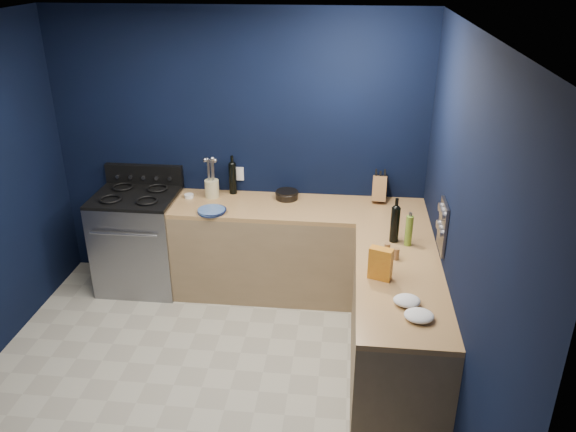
# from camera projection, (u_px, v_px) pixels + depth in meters

# --- Properties ---
(floor) EXTENTS (3.50, 3.50, 0.02)m
(floor) POSITION_uv_depth(u_px,v_px,m) (202.00, 388.00, 4.36)
(floor) COLOR #AAA794
(floor) RESTS_ON ground
(ceiling) EXTENTS (3.50, 3.50, 0.02)m
(ceiling) POSITION_uv_depth(u_px,v_px,m) (173.00, 28.00, 3.27)
(ceiling) COLOR silver
(ceiling) RESTS_ON ground
(wall_back) EXTENTS (3.50, 0.02, 2.60)m
(wall_back) POSITION_uv_depth(u_px,v_px,m) (239.00, 151.00, 5.40)
(wall_back) COLOR black
(wall_back) RESTS_ON ground
(wall_right) EXTENTS (0.02, 3.50, 2.60)m
(wall_right) POSITION_uv_depth(u_px,v_px,m) (461.00, 247.00, 3.64)
(wall_right) COLOR black
(wall_right) RESTS_ON ground
(cab_back) EXTENTS (2.30, 0.63, 0.86)m
(cab_back) POSITION_uv_depth(u_px,v_px,m) (298.00, 252.00, 5.41)
(cab_back) COLOR #8D7350
(cab_back) RESTS_ON floor
(top_back) EXTENTS (2.30, 0.63, 0.04)m
(top_back) POSITION_uv_depth(u_px,v_px,m) (299.00, 208.00, 5.23)
(top_back) COLOR brown
(top_back) RESTS_ON cab_back
(cab_right) EXTENTS (0.63, 1.67, 0.86)m
(cab_right) POSITION_uv_depth(u_px,v_px,m) (395.00, 330.00, 4.29)
(cab_right) COLOR #8D7350
(cab_right) RESTS_ON floor
(top_right) EXTENTS (0.63, 1.67, 0.04)m
(top_right) POSITION_uv_depth(u_px,v_px,m) (400.00, 278.00, 4.11)
(top_right) COLOR brown
(top_right) RESTS_ON cab_right
(gas_range) EXTENTS (0.76, 0.66, 0.92)m
(gas_range) POSITION_uv_depth(u_px,v_px,m) (140.00, 242.00, 5.54)
(gas_range) COLOR gray
(gas_range) RESTS_ON floor
(oven_door) EXTENTS (0.59, 0.02, 0.42)m
(oven_door) POSITION_uv_depth(u_px,v_px,m) (129.00, 259.00, 5.26)
(oven_door) COLOR black
(oven_door) RESTS_ON gas_range
(cooktop) EXTENTS (0.76, 0.66, 0.03)m
(cooktop) POSITION_uv_depth(u_px,v_px,m) (135.00, 196.00, 5.34)
(cooktop) COLOR black
(cooktop) RESTS_ON gas_range
(backguard) EXTENTS (0.76, 0.06, 0.20)m
(backguard) POSITION_uv_depth(u_px,v_px,m) (144.00, 175.00, 5.57)
(backguard) COLOR black
(backguard) RESTS_ON gas_range
(spice_panel) EXTENTS (0.02, 0.28, 0.38)m
(spice_panel) POSITION_uv_depth(u_px,v_px,m) (443.00, 226.00, 4.19)
(spice_panel) COLOR gray
(spice_panel) RESTS_ON wall_right
(wall_outlet) EXTENTS (0.09, 0.02, 0.13)m
(wall_outlet) POSITION_uv_depth(u_px,v_px,m) (239.00, 174.00, 5.48)
(wall_outlet) COLOR white
(wall_outlet) RESTS_ON wall_back
(plate_stack) EXTENTS (0.29, 0.29, 0.03)m
(plate_stack) POSITION_uv_depth(u_px,v_px,m) (211.00, 211.00, 5.09)
(plate_stack) COLOR #326196
(plate_stack) RESTS_ON top_back
(ramekin) EXTENTS (0.09, 0.09, 0.03)m
(ramekin) POSITION_uv_depth(u_px,v_px,m) (189.00, 196.00, 5.40)
(ramekin) COLOR white
(ramekin) RESTS_ON top_back
(utensil_crock) EXTENTS (0.17, 0.17, 0.17)m
(utensil_crock) POSITION_uv_depth(u_px,v_px,m) (212.00, 189.00, 5.39)
(utensil_crock) COLOR beige
(utensil_crock) RESTS_ON top_back
(wine_bottle_back) EXTENTS (0.08, 0.08, 0.30)m
(wine_bottle_back) POSITION_uv_depth(u_px,v_px,m) (233.00, 179.00, 5.44)
(wine_bottle_back) COLOR black
(wine_bottle_back) RESTS_ON top_back
(lemon_basket) EXTENTS (0.24, 0.24, 0.08)m
(lemon_basket) POSITION_uv_depth(u_px,v_px,m) (287.00, 195.00, 5.36)
(lemon_basket) COLOR black
(lemon_basket) RESTS_ON top_back
(knife_block) EXTENTS (0.14, 0.28, 0.28)m
(knife_block) POSITION_uv_depth(u_px,v_px,m) (379.00, 188.00, 5.31)
(knife_block) COLOR brown
(knife_block) RESTS_ON top_back
(wine_bottle_right) EXTENTS (0.09, 0.09, 0.29)m
(wine_bottle_right) POSITION_uv_depth(u_px,v_px,m) (395.00, 225.00, 4.53)
(wine_bottle_right) COLOR black
(wine_bottle_right) RESTS_ON top_right
(oil_bottle) EXTENTS (0.06, 0.06, 0.25)m
(oil_bottle) POSITION_uv_depth(u_px,v_px,m) (409.00, 231.00, 4.48)
(oil_bottle) COLOR olive
(oil_bottle) RESTS_ON top_right
(spice_jar_near) EXTENTS (0.06, 0.06, 0.10)m
(spice_jar_near) POSITION_uv_depth(u_px,v_px,m) (387.00, 249.00, 4.36)
(spice_jar_near) COLOR olive
(spice_jar_near) RESTS_ON top_right
(spice_jar_far) EXTENTS (0.06, 0.06, 0.09)m
(spice_jar_far) POSITION_uv_depth(u_px,v_px,m) (396.00, 254.00, 4.30)
(spice_jar_far) COLOR olive
(spice_jar_far) RESTS_ON top_right
(crouton_bag) EXTENTS (0.18, 0.13, 0.24)m
(crouton_bag) POSITION_uv_depth(u_px,v_px,m) (380.00, 264.00, 4.02)
(crouton_bag) COLOR #B93812
(crouton_bag) RESTS_ON top_right
(towel_front) EXTENTS (0.22, 0.21, 0.06)m
(towel_front) POSITION_uv_depth(u_px,v_px,m) (407.00, 301.00, 3.75)
(towel_front) COLOR white
(towel_front) RESTS_ON top_right
(towel_end) EXTENTS (0.19, 0.18, 0.06)m
(towel_end) POSITION_uv_depth(u_px,v_px,m) (419.00, 316.00, 3.60)
(towel_end) COLOR white
(towel_end) RESTS_ON top_right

